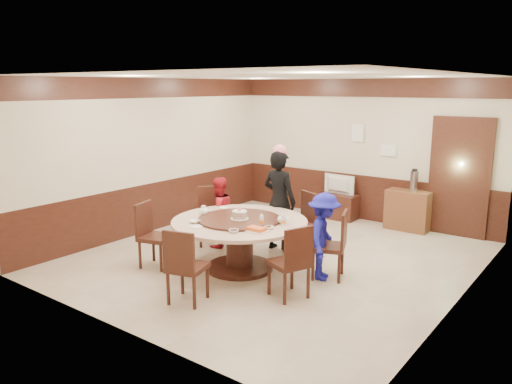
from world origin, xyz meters
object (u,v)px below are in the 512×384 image
Objects in this scene: person_red at (219,212)px; side_cabinet at (408,210)px; person_standing at (279,201)px; television at (337,185)px; person_blue at (324,236)px; shrimp_platter at (256,230)px; thermos at (414,181)px; tv_stand at (337,206)px; banquet_table at (240,234)px; birthday_cake at (240,215)px.

person_red is 3.64m from side_cabinet.
person_standing is 1.04m from person_red.
person_blue is at bearing 118.17° from television.
shrimp_platter is 3.92m from thermos.
person_standing is at bearing -85.38° from tv_stand.
person_red reaches higher than side_cabinet.
person_blue reaches higher than banquet_table.
tv_stand is 2.24× the size of thermos.
tv_stand is 1.48m from side_cabinet.
shrimp_platter is at bearing 114.97° from person_standing.
tv_stand is at bearing 94.44° from birthday_cake.
person_blue reaches higher than person_red.
person_red is 1.75× the size of television.
birthday_cake is at bearing -109.80° from thermos.
shrimp_platter is 0.37× the size of side_cabinet.
person_blue is at bearing 100.74° from person_red.
thermos is (0.76, 3.84, 0.16)m from shrimp_platter.
thermos is at bearing 78.81° from shrimp_platter.
person_red is at bearing 30.42° from person_standing.
side_cabinet is (0.68, 3.84, -0.40)m from shrimp_platter.
person_blue is 3.24× the size of thermos.
person_standing reaches higher than side_cabinet.
banquet_table is at bearing -109.33° from side_cabinet.
television is 1.57m from thermos.
tv_stand is (-0.79, 3.81, -0.53)m from shrimp_platter.
person_blue reaches higher than thermos.
banquet_table is 2.91× the size of television.
person_blue is at bearing -91.22° from side_cabinet.
birthday_cake is at bearing -108.70° from side_cabinet.
side_cabinet is at bearing 79.92° from shrimp_platter.
person_standing is 6.38× the size of birthday_cake.
thermos is at bearing 158.39° from person_red.
person_standing is 1.55m from shrimp_platter.
banquet_table reaches higher than side_cabinet.
television is 1.79× the size of thermos.
person_blue is 1.81× the size of television.
birthday_cake is at bearing 150.84° from shrimp_platter.
person_red is 2.96m from television.
person_red reaches higher than birthday_cake.
shrimp_platter is (0.60, -1.42, -0.05)m from person_standing.
person_red is at bearing -126.91° from side_cabinet.
person_red reaches higher than television.
tv_stand is at bearing 101.75° from shrimp_platter.
thermos is (1.28, 3.55, 0.10)m from birthday_cake.
thermos reaches higher than side_cabinet.
person_blue is at bearing -92.63° from thermos.
shrimp_platter is at bearing 74.04° from person_red.
person_standing is at bearing 98.16° from television.
person_blue is 3.12m from side_cabinet.
shrimp_platter is 0.35× the size of tv_stand.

